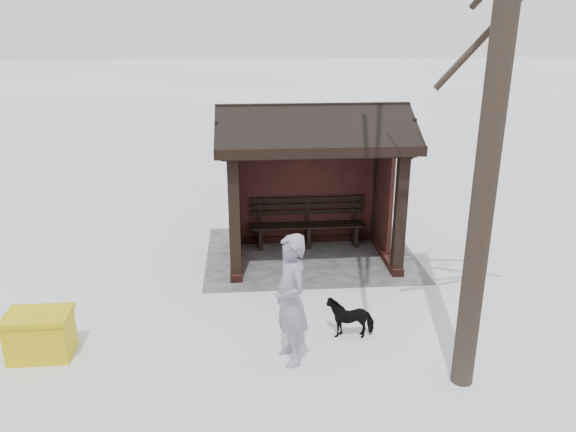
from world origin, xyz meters
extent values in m
plane|color=white|center=(0.00, 0.00, 0.00)|extent=(120.00, 120.00, 0.00)
cube|color=gray|center=(0.00, -0.20, 0.01)|extent=(4.20, 3.20, 0.02)
cube|color=#331612|center=(0.00, -0.90, 0.08)|extent=(3.30, 0.22, 0.16)
cube|color=#331612|center=(-1.50, 0.00, 0.08)|extent=(0.22, 2.10, 0.16)
cube|color=#331612|center=(1.50, 0.00, 0.08)|extent=(0.22, 2.10, 0.16)
cube|color=black|center=(-1.50, 0.90, 1.15)|extent=(0.20, 0.20, 2.30)
cube|color=black|center=(1.50, 0.90, 1.15)|extent=(0.20, 0.20, 2.30)
cube|color=black|center=(-1.50, -0.90, 1.15)|extent=(0.20, 0.20, 2.30)
cube|color=black|center=(1.50, -0.90, 1.15)|extent=(0.20, 0.20, 2.30)
cube|color=black|center=(0.00, -0.90, 1.23)|extent=(2.80, 0.08, 2.14)
cube|color=black|center=(-1.50, -0.31, 1.23)|extent=(0.08, 1.17, 2.14)
cube|color=black|center=(1.50, -0.31, 1.23)|extent=(0.08, 1.17, 2.14)
cube|color=black|center=(0.00, 0.90, 2.36)|extent=(3.40, 0.20, 0.18)
cube|color=black|center=(0.00, -0.90, 2.36)|extent=(3.40, 0.20, 0.18)
cylinder|color=black|center=(-1.50, 4.20, 4.28)|extent=(0.29, 0.29, 8.55)
imported|color=gray|center=(0.72, 3.53, 0.94)|extent=(0.63, 0.79, 1.88)
imported|color=black|center=(-0.23, 2.91, 0.30)|extent=(0.72, 0.36, 0.60)
cube|color=gold|center=(4.24, 3.14, 0.30)|extent=(0.84, 0.57, 0.61)
cube|color=gold|center=(4.24, 3.14, 0.64)|extent=(0.89, 0.61, 0.07)
camera|label=1|loc=(1.32, 10.31, 4.55)|focal=35.00mm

